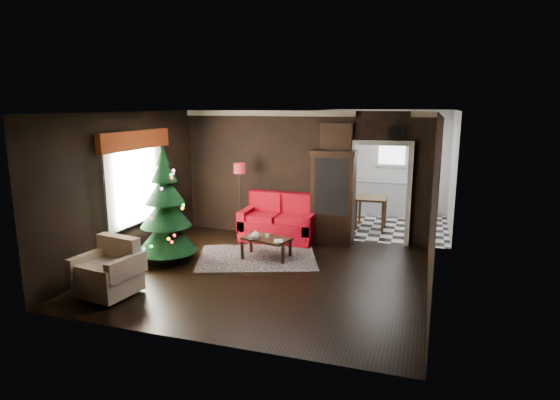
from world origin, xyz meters
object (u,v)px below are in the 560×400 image
(loveseat, at_px, (279,218))
(teapot, at_px, (255,236))
(curio_cabinet, at_px, (333,199))
(floor_lamp, at_px, (240,200))
(kitchen_table, at_px, (371,213))
(armchair, at_px, (108,267))
(wall_clock, at_px, (395,132))
(christmas_tree, at_px, (165,207))
(coffee_table, at_px, (267,247))

(loveseat, bearing_deg, teapot, -89.66)
(curio_cabinet, relative_size, floor_lamp, 1.14)
(loveseat, distance_m, curio_cabinet, 1.25)
(kitchen_table, bearing_deg, loveseat, -137.49)
(floor_lamp, distance_m, armchair, 3.77)
(armchair, xyz_separation_m, wall_clock, (3.94, 4.08, 1.92))
(loveseat, height_order, christmas_tree, christmas_tree)
(loveseat, relative_size, kitchen_table, 2.27)
(armchair, bearing_deg, kitchen_table, 66.33)
(curio_cabinet, bearing_deg, floor_lamp, -174.28)
(curio_cabinet, distance_m, armchair, 4.79)
(loveseat, xyz_separation_m, floor_lamp, (-0.91, 0.01, 0.33))
(curio_cabinet, relative_size, armchair, 2.28)
(wall_clock, bearing_deg, floor_lamp, -173.24)
(floor_lamp, bearing_deg, kitchen_table, 31.12)
(floor_lamp, height_order, coffee_table, floor_lamp)
(teapot, distance_m, wall_clock, 3.53)
(floor_lamp, relative_size, teapot, 9.19)
(wall_clock, bearing_deg, coffee_table, -143.16)
(loveseat, height_order, teapot, loveseat)
(coffee_table, bearing_deg, kitchen_table, 60.41)
(curio_cabinet, height_order, floor_lamp, curio_cabinet)
(floor_lamp, bearing_deg, armchair, -100.38)
(wall_clock, distance_m, kitchen_table, 2.43)
(christmas_tree, bearing_deg, floor_lamp, 71.60)
(kitchen_table, bearing_deg, christmas_tree, -132.88)
(coffee_table, bearing_deg, wall_clock, 36.84)
(loveseat, relative_size, christmas_tree, 0.79)
(loveseat, xyz_separation_m, coffee_table, (0.16, -1.24, -0.29))
(curio_cabinet, relative_size, kitchen_table, 2.53)
(curio_cabinet, height_order, armchair, curio_cabinet)
(coffee_table, bearing_deg, christmas_tree, -156.82)
(loveseat, distance_m, armchair, 4.01)
(armchair, bearing_deg, coffee_table, 63.16)
(floor_lamp, xyz_separation_m, christmas_tree, (-0.67, -2.00, 0.22))
(teapot, bearing_deg, floor_lamp, 122.03)
(teapot, bearing_deg, coffee_table, 55.25)
(coffee_table, bearing_deg, floor_lamp, 130.36)
(curio_cabinet, distance_m, coffee_table, 1.92)
(wall_clock, bearing_deg, kitchen_table, 113.75)
(armchair, relative_size, teapot, 4.61)
(loveseat, height_order, kitchen_table, loveseat)
(floor_lamp, distance_m, coffee_table, 1.76)
(armchair, xyz_separation_m, kitchen_table, (3.39, 5.33, -0.09))
(christmas_tree, distance_m, kitchen_table, 5.01)
(curio_cabinet, xyz_separation_m, armchair, (-2.74, -3.90, -0.49))
(teapot, distance_m, kitchen_table, 3.59)
(teapot, xyz_separation_m, kitchen_table, (1.79, 3.11, -0.12))
(floor_lamp, xyz_separation_m, kitchen_table, (2.71, 1.64, -0.45))
(christmas_tree, bearing_deg, armchair, -90.39)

